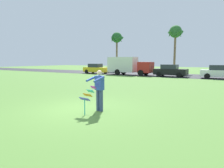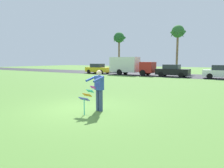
% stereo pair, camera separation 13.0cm
% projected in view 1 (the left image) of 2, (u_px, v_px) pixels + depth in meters
% --- Properties ---
extents(ground_plane, '(120.00, 120.00, 0.00)m').
position_uv_depth(ground_plane, '(81.00, 109.00, 8.73)').
color(ground_plane, '#568438').
extents(road_strip, '(120.00, 8.00, 0.01)m').
position_uv_depth(road_strip, '(186.00, 76.00, 27.38)').
color(road_strip, '#2D2D33').
rests_on(road_strip, ground).
extents(person_kite_flyer, '(0.61, 0.71, 1.73)m').
position_uv_depth(person_kite_flyer, '(99.00, 89.00, 8.29)').
color(person_kite_flyer, '#384772').
rests_on(person_kite_flyer, ground).
extents(kite_held, '(0.53, 0.67, 1.11)m').
position_uv_depth(kite_held, '(88.00, 96.00, 7.82)').
color(kite_held, '#D83399').
rests_on(kite_held, ground).
extents(parked_car_yellow, '(4.26, 1.95, 1.60)m').
position_uv_depth(parked_car_yellow, '(96.00, 69.00, 32.37)').
color(parked_car_yellow, yellow).
rests_on(parked_car_yellow, ground).
extents(parked_truck_red_cab, '(6.71, 2.14, 2.62)m').
position_uv_depth(parked_truck_red_cab, '(128.00, 65.00, 29.26)').
color(parked_truck_red_cab, '#B2231E').
rests_on(parked_truck_red_cab, ground).
extents(parked_car_black, '(4.23, 1.90, 1.60)m').
position_uv_depth(parked_car_black, '(170.00, 71.00, 26.04)').
color(parked_car_black, black).
rests_on(parked_car_black, ground).
extents(parked_car_white, '(4.26, 1.96, 1.60)m').
position_uv_depth(parked_car_white, '(220.00, 72.00, 23.04)').
color(parked_car_white, white).
rests_on(parked_car_white, ground).
extents(palm_tree_left_near, '(2.58, 2.71, 7.81)m').
position_uv_depth(palm_tree_left_near, '(117.00, 39.00, 40.34)').
color(palm_tree_left_near, brown).
rests_on(palm_tree_left_near, ground).
extents(palm_tree_right_near, '(2.58, 2.71, 8.06)m').
position_uv_depth(palm_tree_right_near, '(175.00, 34.00, 33.73)').
color(palm_tree_right_near, brown).
rests_on(palm_tree_right_near, ground).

